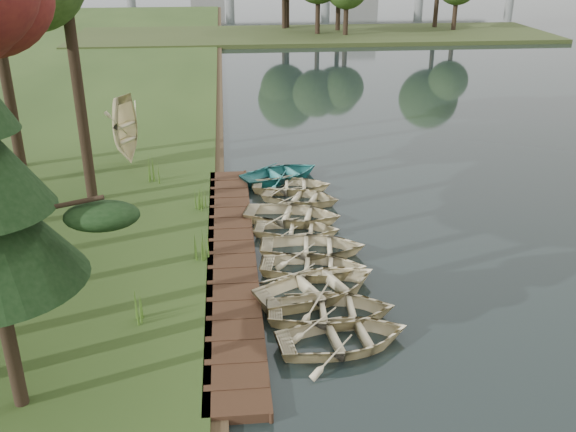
{
  "coord_description": "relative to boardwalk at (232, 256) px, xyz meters",
  "views": [
    {
      "loc": [
        -1.58,
        -19.25,
        10.07
      ],
      "look_at": [
        0.29,
        -0.23,
        1.65
      ],
      "focal_mm": 40.0,
      "sensor_mm": 36.0,
      "label": 1
    }
  ],
  "objects": [
    {
      "name": "reeds_0",
      "position": [
        -2.57,
        -3.92,
        0.58
      ],
      "size": [
        0.6,
        0.6,
        0.85
      ],
      "primitive_type": "cone",
      "color": "#3F661E",
      "rests_on": "bank"
    },
    {
      "name": "rowboat_9",
      "position": [
        2.32,
        7.37,
        0.28
      ],
      "size": [
        4.41,
        3.9,
        0.76
      ],
      "primitive_type": "imported",
      "rotation": [
        0.0,
        0.0,
        2.0
      ],
      "color": "teal",
      "rests_on": "water"
    },
    {
      "name": "rowboat_5",
      "position": [
        2.38,
        1.59,
        0.22
      ],
      "size": [
        3.46,
        2.76,
        0.64
      ],
      "primitive_type": "imported",
      "rotation": [
        0.0,
        0.0,
        1.38
      ],
      "color": "beige",
      "rests_on": "water"
    },
    {
      "name": "reeds_1",
      "position": [
        -1.0,
        -0.32,
        0.65
      ],
      "size": [
        0.6,
        0.6,
        0.99
      ],
      "primitive_type": "cone",
      "color": "#3F661E",
      "rests_on": "bank"
    },
    {
      "name": "rowboat_0",
      "position": [
        2.86,
        -5.3,
        0.27
      ],
      "size": [
        3.89,
        3.0,
        0.74
      ],
      "primitive_type": "imported",
      "rotation": [
        0.0,
        0.0,
        1.7
      ],
      "color": "beige",
      "rests_on": "water"
    },
    {
      "name": "rowboat_1",
      "position": [
        2.74,
        -3.97,
        0.28
      ],
      "size": [
        3.78,
        2.78,
        0.76
      ],
      "primitive_type": "imported",
      "rotation": [
        0.0,
        0.0,
        1.52
      ],
      "color": "beige",
      "rests_on": "water"
    },
    {
      "name": "rowboat_8",
      "position": [
        2.64,
        5.98,
        0.24
      ],
      "size": [
        3.53,
        2.69,
        0.69
      ],
      "primitive_type": "imported",
      "rotation": [
        0.0,
        0.0,
        1.47
      ],
      "color": "beige",
      "rests_on": "water"
    },
    {
      "name": "rowboat_4",
      "position": [
        2.76,
        0.06,
        0.27
      ],
      "size": [
        3.85,
        2.95,
        0.74
      ],
      "primitive_type": "imported",
      "rotation": [
        0.0,
        0.0,
        1.45
      ],
      "color": "beige",
      "rests_on": "water"
    },
    {
      "name": "boardwalk",
      "position": [
        0.0,
        0.0,
        0.0
      ],
      "size": [
        1.6,
        16.0,
        0.3
      ],
      "primitive_type": "cube",
      "color": "#372215",
      "rests_on": "ground"
    },
    {
      "name": "peninsula",
      "position": [
        9.6,
        50.0,
        0.08
      ],
      "size": [
        50.0,
        14.0,
        0.45
      ],
      "primitive_type": "cube",
      "color": "#323E1B",
      "rests_on": "ground"
    },
    {
      "name": "rowboat_3",
      "position": [
        2.59,
        -1.31,
        0.25
      ],
      "size": [
        3.79,
        3.02,
        0.7
      ],
      "primitive_type": "imported",
      "rotation": [
        0.0,
        0.0,
        1.39
      ],
      "color": "beige",
      "rests_on": "water"
    },
    {
      "name": "rowboat_6",
      "position": [
        2.35,
        2.82,
        0.28
      ],
      "size": [
        4.23,
        3.5,
        0.76
      ],
      "primitive_type": "imported",
      "rotation": [
        0.0,
        0.0,
        1.3
      ],
      "color": "beige",
      "rests_on": "water"
    },
    {
      "name": "rowboat_7",
      "position": [
        2.88,
        4.66,
        0.23
      ],
      "size": [
        3.78,
        3.3,
        0.65
      ],
      "primitive_type": "imported",
      "rotation": [
        0.0,
        0.0,
        1.17
      ],
      "color": "beige",
      "rests_on": "water"
    },
    {
      "name": "rowboat_2",
      "position": [
        2.57,
        -2.67,
        0.31
      ],
      "size": [
        4.7,
        4.07,
        0.82
      ],
      "primitive_type": "imported",
      "rotation": [
        0.0,
        0.0,
        1.95
      ],
      "color": "beige",
      "rests_on": "water"
    },
    {
      "name": "reeds_2",
      "position": [
        -3.15,
        7.04,
        0.67
      ],
      "size": [
        0.6,
        0.6,
        1.05
      ],
      "primitive_type": "cone",
      "color": "#3F661E",
      "rests_on": "bank"
    },
    {
      "name": "reeds_3",
      "position": [
        -1.16,
        3.85,
        0.59
      ],
      "size": [
        0.6,
        0.6,
        0.89
      ],
      "primitive_type": "cone",
      "color": "#3F661E",
      "rests_on": "bank"
    },
    {
      "name": "stored_rowboat",
      "position": [
        -4.55,
        9.58,
        0.48
      ],
      "size": [
        3.93,
        3.55,
        0.67
      ],
      "primitive_type": "imported",
      "rotation": [
        3.14,
        0.0,
        1.08
      ],
      "color": "beige",
      "rests_on": "bank"
    },
    {
      "name": "ground",
      "position": [
        1.6,
        0.0,
        -0.15
      ],
      "size": [
        300.0,
        300.0,
        0.0
      ],
      "primitive_type": "plane",
      "color": "#3D2F1D"
    }
  ]
}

